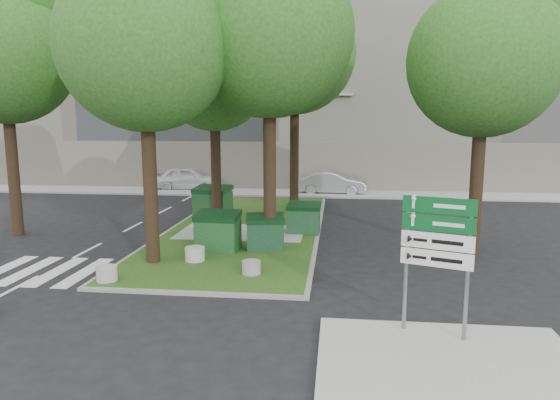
# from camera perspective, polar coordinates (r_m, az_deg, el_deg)

# --- Properties ---
(ground) EXTENTS (120.00, 120.00, 0.00)m
(ground) POSITION_cam_1_polar(r_m,az_deg,el_deg) (13.90, -12.06, -10.41)
(ground) COLOR black
(ground) RESTS_ON ground
(median_island) EXTENTS (6.00, 16.00, 0.12)m
(median_island) POSITION_cam_1_polar(r_m,az_deg,el_deg) (21.24, -3.91, -3.24)
(median_island) COLOR #1D4212
(median_island) RESTS_ON ground
(median_kerb) EXTENTS (6.30, 16.30, 0.10)m
(median_kerb) POSITION_cam_1_polar(r_m,az_deg,el_deg) (21.24, -3.91, -3.27)
(median_kerb) COLOR gray
(median_kerb) RESTS_ON ground
(sidewalk_corner) EXTENTS (5.00, 4.00, 0.12)m
(sidewalk_corner) POSITION_cam_1_polar(r_m,az_deg,el_deg) (10.23, 19.18, -17.78)
(sidewalk_corner) COLOR #999993
(sidewalk_corner) RESTS_ON ground
(building_sidewalk) EXTENTS (42.00, 3.00, 0.12)m
(building_sidewalk) POSITION_cam_1_polar(r_m,az_deg,el_deg) (31.52, -1.35, 0.84)
(building_sidewalk) COLOR #999993
(building_sidewalk) RESTS_ON ground
(zebra_crossing) EXTENTS (5.00, 3.00, 0.01)m
(zebra_crossing) POSITION_cam_1_polar(r_m,az_deg,el_deg) (16.70, -22.78, -7.57)
(zebra_crossing) COLOR silver
(zebra_crossing) RESTS_ON ground
(apartment_building) EXTENTS (41.00, 12.00, 16.00)m
(apartment_building) POSITION_cam_1_polar(r_m,az_deg,el_deg) (38.78, 0.18, 14.15)
(apartment_building) COLOR tan
(apartment_building) RESTS_ON ground
(tree_median_near_left) EXTENTS (5.20, 5.20, 10.53)m
(tree_median_near_left) POSITION_cam_1_polar(r_m,az_deg,el_deg) (16.24, -14.92, 18.46)
(tree_median_near_left) COLOR black
(tree_median_near_left) RESTS_ON ground
(tree_median_near_right) EXTENTS (5.60, 5.60, 11.46)m
(tree_median_near_right) POSITION_cam_1_polar(r_m,az_deg,el_deg) (17.43, -0.91, 20.32)
(tree_median_near_right) COLOR black
(tree_median_near_right) RESTS_ON ground
(tree_median_mid) EXTENTS (4.80, 4.80, 9.99)m
(tree_median_mid) POSITION_cam_1_polar(r_m,az_deg,el_deg) (22.21, -7.31, 15.20)
(tree_median_mid) COLOR black
(tree_median_mid) RESTS_ON ground
(tree_median_far) EXTENTS (5.80, 5.80, 11.93)m
(tree_median_far) POSITION_cam_1_polar(r_m,az_deg,el_deg) (24.82, 1.93, 17.74)
(tree_median_far) COLOR black
(tree_median_far) RESTS_ON ground
(tree_street_left) EXTENTS (5.40, 5.40, 11.00)m
(tree_street_left) POSITION_cam_1_polar(r_m,az_deg,el_deg) (22.62, -28.91, 15.78)
(tree_street_left) COLOR black
(tree_street_left) RESTS_ON ground
(tree_street_right) EXTENTS (5.00, 5.00, 10.06)m
(tree_street_right) POSITION_cam_1_polar(r_m,az_deg,el_deg) (18.25, 22.62, 15.94)
(tree_street_right) COLOR black
(tree_street_right) RESTS_ON ground
(dumpster_a) EXTENTS (1.84, 1.47, 1.52)m
(dumpster_a) POSITION_cam_1_polar(r_m,az_deg,el_deg) (23.16, -7.70, -0.28)
(dumpster_a) COLOR black
(dumpster_a) RESTS_ON median_island
(dumpster_b) EXTENTS (1.55, 1.14, 1.38)m
(dumpster_b) POSITION_cam_1_polar(r_m,az_deg,el_deg) (17.44, -7.11, -3.59)
(dumpster_b) COLOR #134419
(dumpster_b) RESTS_ON median_island
(dumpster_c) EXTENTS (1.46, 1.14, 1.23)m
(dumpster_c) POSITION_cam_1_polar(r_m,az_deg,el_deg) (17.52, -1.71, -3.71)
(dumpster_c) COLOR #0E311B
(dumpster_c) RESTS_ON median_island
(dumpster_d) EXTENTS (1.37, 0.99, 1.23)m
(dumpster_d) POSITION_cam_1_polar(r_m,az_deg,el_deg) (20.05, 2.72, -2.07)
(dumpster_d) COLOR #144120
(dumpster_d) RESTS_ON median_island
(bollard_left) EXTENTS (0.58, 0.58, 0.41)m
(bollard_left) POSITION_cam_1_polar(r_m,az_deg,el_deg) (15.02, -19.18, -7.93)
(bollard_left) COLOR #AFADA9
(bollard_left) RESTS_ON median_island
(bollard_right) EXTENTS (0.55, 0.55, 0.39)m
(bollard_right) POSITION_cam_1_polar(r_m,az_deg,el_deg) (14.83, -3.29, -7.69)
(bollard_right) COLOR gray
(bollard_right) RESTS_ON median_island
(bollard_mid) EXTENTS (0.63, 0.63, 0.45)m
(bollard_mid) POSITION_cam_1_polar(r_m,az_deg,el_deg) (16.37, -9.71, -6.08)
(bollard_mid) COLOR #ADAEA9
(bollard_mid) RESTS_ON median_island
(litter_bin) EXTENTS (0.42, 0.42, 0.73)m
(litter_bin) POSITION_cam_1_polar(r_m,az_deg,el_deg) (23.19, 2.07, -1.10)
(litter_bin) COLOR gold
(litter_bin) RESTS_ON median_island
(directional_sign) EXTENTS (1.39, 0.55, 2.93)m
(directional_sign) POSITION_cam_1_polar(r_m,az_deg,el_deg) (10.81, 17.54, -4.85)
(directional_sign) COLOR slate
(directional_sign) RESTS_ON sidewalk_corner
(car_white) EXTENTS (4.74, 2.22, 1.57)m
(car_white) POSITION_cam_1_polar(r_m,az_deg,el_deg) (33.54, -10.46, 2.44)
(car_white) COLOR silver
(car_white) RESTS_ON ground
(car_silver) EXTENTS (4.31, 1.65, 1.40)m
(car_silver) POSITION_cam_1_polar(r_m,az_deg,el_deg) (31.36, 5.99, 1.93)
(car_silver) COLOR #A0A1A8
(car_silver) RESTS_ON ground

